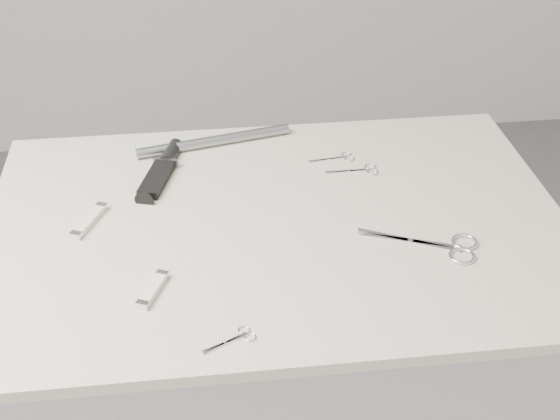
{
  "coord_description": "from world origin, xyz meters",
  "views": [
    {
      "loc": [
        -0.13,
        -1.1,
        1.68
      ],
      "look_at": [
        0.01,
        0.03,
        0.92
      ],
      "focal_mm": 50.0,
      "sensor_mm": 36.0,
      "label": 1
    }
  ],
  "objects": [
    {
      "name": "plinth",
      "position": [
        0.0,
        0.0,
        0.45
      ],
      "size": [
        0.9,
        0.6,
        0.9
      ],
      "primitive_type": "cube",
      "color": "beige",
      "rests_on": "ground"
    },
    {
      "name": "display_board",
      "position": [
        0.0,
        0.0,
        0.91
      ],
      "size": [
        1.0,
        0.7,
        0.02
      ],
      "primitive_type": "cube",
      "color": "beige",
      "rests_on": "plinth"
    },
    {
      "name": "large_shears",
      "position": [
        0.26,
        -0.11,
        0.92
      ],
      "size": [
        0.19,
        0.12,
        0.01
      ],
      "rotation": [
        0.0,
        0.0,
        -0.41
      ],
      "color": "silver",
      "rests_on": "display_board"
    },
    {
      "name": "embroidery_scissors_a",
      "position": [
        0.18,
        0.15,
        0.92
      ],
      "size": [
        0.1,
        0.04,
        0.0
      ],
      "rotation": [
        0.0,
        0.0,
        0.01
      ],
      "color": "silver",
      "rests_on": "display_board"
    },
    {
      "name": "embroidery_scissors_b",
      "position": [
        0.14,
        0.2,
        0.92
      ],
      "size": [
        0.09,
        0.04,
        0.0
      ],
      "rotation": [
        0.0,
        0.0,
        0.14
      ],
      "color": "silver",
      "rests_on": "display_board"
    },
    {
      "name": "tiny_scissors",
      "position": [
        -0.09,
        -0.29,
        0.92
      ],
      "size": [
        0.08,
        0.05,
        0.0
      ],
      "rotation": [
        0.0,
        0.0,
        0.46
      ],
      "color": "silver",
      "rests_on": "display_board"
    },
    {
      "name": "sheathed_knife",
      "position": [
        -0.2,
        0.19,
        0.93
      ],
      "size": [
        0.08,
        0.19,
        0.02
      ],
      "rotation": [
        0.0,
        0.0,
        1.28
      ],
      "color": "black",
      "rests_on": "display_board"
    },
    {
      "name": "pocket_knife_a",
      "position": [
        -0.32,
        0.03,
        0.93
      ],
      "size": [
        0.06,
        0.1,
        0.01
      ],
      "rotation": [
        0.0,
        0.0,
        1.15
      ],
      "color": "silver",
      "rests_on": "display_board"
    },
    {
      "name": "pocket_knife_b",
      "position": [
        -0.21,
        -0.17,
        0.93
      ],
      "size": [
        0.05,
        0.08,
        0.01
      ],
      "rotation": [
        0.0,
        0.0,
        1.17
      ],
      "color": "silver",
      "rests_on": "display_board"
    },
    {
      "name": "metal_rail",
      "position": [
        -0.09,
        0.28,
        0.93
      ],
      "size": [
        0.31,
        0.09,
        0.02
      ],
      "primitive_type": "cylinder",
      "rotation": [
        0.0,
        1.57,
        0.22
      ],
      "color": "gray",
      "rests_on": "display_board"
    }
  ]
}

